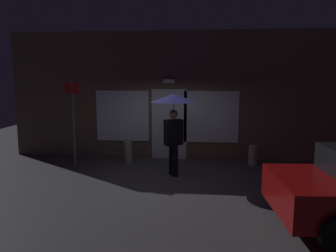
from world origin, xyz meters
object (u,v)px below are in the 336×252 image
sidewalk_bollard (128,153)px  sidewalk_bollard_2 (253,155)px  person_with_umbrella (174,111)px  street_sign_post (73,118)px

sidewalk_bollard → sidewalk_bollard_2: (3.68, 0.26, -0.04)m
person_with_umbrella → street_sign_post: size_ratio=0.85×
person_with_umbrella → street_sign_post: street_sign_post is taller
sidewalk_bollard_2 → street_sign_post: bearing=-171.9°
person_with_umbrella → street_sign_post: bearing=-41.5°
sidewalk_bollard → sidewalk_bollard_2: sidewalk_bollard is taller
sidewalk_bollard_2 → sidewalk_bollard: bearing=-176.0°
street_sign_post → sidewalk_bollard_2: bearing=8.1°
sidewalk_bollard → person_with_umbrella: bearing=-34.5°
street_sign_post → person_with_umbrella: bearing=-10.1°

